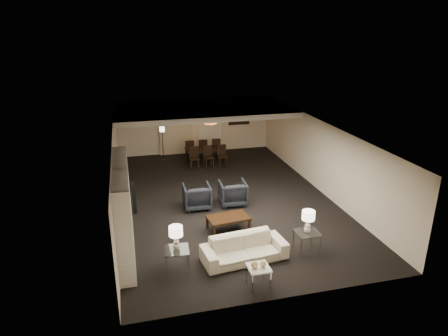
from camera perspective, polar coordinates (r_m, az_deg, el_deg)
name	(u,v)px	position (r m, az deg, el deg)	size (l,w,h in m)	color
floor	(224,198)	(13.77, 0.00, -4.31)	(11.00, 11.00, 0.00)	black
ceiling	(224,127)	(12.95, 0.00, 5.84)	(7.00, 11.00, 0.02)	silver
wall_back	(195,126)	(18.48, -4.19, 6.04)	(7.00, 0.02, 2.50)	beige
wall_front	(289,248)	(8.56, 9.20, -11.20)	(7.00, 0.02, 2.50)	beige
wall_left	(116,173)	(12.95, -15.19, -0.65)	(0.02, 11.00, 2.50)	beige
wall_right	(320,156)	(14.52, 13.53, 1.70)	(0.02, 11.00, 2.50)	beige
ceiling_soffit	(203,109)	(16.31, -3.04, 8.36)	(7.00, 4.00, 0.20)	silver
curtains	(176,128)	(18.28, -6.93, 5.64)	(1.50, 0.12, 2.40)	beige
door	(210,129)	(18.63, -2.03, 5.56)	(0.90, 0.05, 2.10)	silver
painting	(239,117)	(18.83, 2.16, 7.28)	(0.95, 0.04, 0.65)	#142D38
media_unit	(123,209)	(10.57, -14.17, -5.73)	(0.38, 3.40, 2.35)	white
pendant_light	(210,121)	(16.47, -1.97, 6.78)	(0.52, 0.52, 0.24)	#D8591E
sofa	(244,249)	(10.25, 2.91, -11.43)	(2.14, 0.84, 0.62)	beige
coffee_table	(228,223)	(11.64, 0.60, -7.91)	(1.17, 0.68, 0.42)	black
armchair_left	(197,196)	(12.94, -3.89, -4.07)	(0.85, 0.87, 0.80)	black
armchair_right	(233,193)	(13.18, 1.25, -3.56)	(0.85, 0.87, 0.80)	black
side_table_left	(177,259)	(9.97, -6.72, -12.79)	(0.59, 0.59, 0.55)	silver
side_table_right	(306,242)	(10.83, 11.69, -10.25)	(0.59, 0.59, 0.55)	white
table_lamp_left	(176,238)	(9.67, -6.86, -9.90)	(0.33, 0.33, 0.61)	beige
table_lamp_right	(308,222)	(10.56, 11.91, -7.53)	(0.33, 0.33, 0.61)	beige
marble_table	(258,276)	(9.41, 4.92, -15.12)	(0.49, 0.49, 0.49)	silver
gold_gourd_a	(254,264)	(9.20, 4.38, -13.57)	(0.16, 0.16, 0.16)	#D7B572
gold_gourd_b	(263,264)	(9.26, 5.58, -13.43)	(0.14, 0.14, 0.14)	#EBC77C
television	(125,202)	(11.31, -14.02, -4.70)	(0.14, 1.03, 0.59)	black
vase_blue	(124,229)	(9.67, -14.08, -8.43)	(0.16, 0.16, 0.17)	#234099
vase_amber	(122,200)	(9.94, -14.36, -4.43)	(0.17, 0.17, 0.17)	#C08940
floor_speaker	(134,198)	(12.80, -12.74, -4.16)	(0.12, 0.12, 1.06)	black
dining_table	(206,155)	(17.30, -2.64, 1.82)	(1.67, 0.93, 0.59)	black
chair_nl	(195,158)	(16.55, -4.23, 1.46)	(0.40, 0.40, 0.87)	black
chair_nm	(209,157)	(16.65, -2.20, 1.62)	(0.40, 0.40, 0.87)	black
chair_nr	(223,156)	(16.78, -0.19, 1.78)	(0.40, 0.40, 0.87)	black
chair_fl	(189,149)	(17.77, -4.97, 2.73)	(0.40, 0.40, 0.87)	black
chair_fm	(203,148)	(17.87, -3.07, 2.88)	(0.40, 0.40, 0.87)	black
chair_fr	(216,147)	(17.99, -1.19, 3.01)	(0.40, 0.40, 0.87)	black
floor_lamp	(163,144)	(17.57, -8.74, 3.44)	(0.22, 0.22, 1.49)	black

